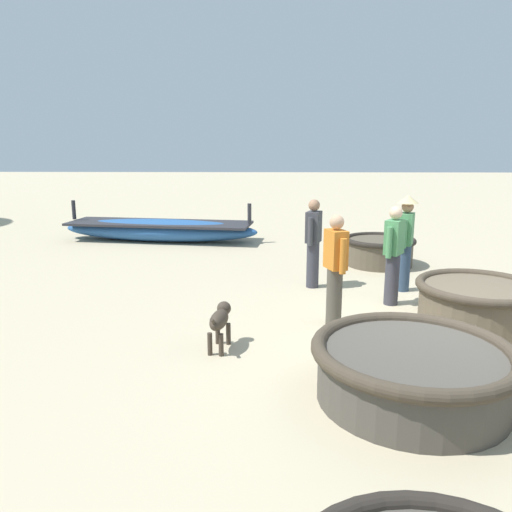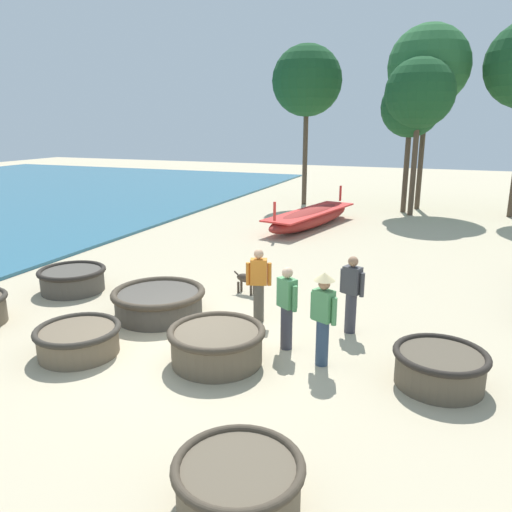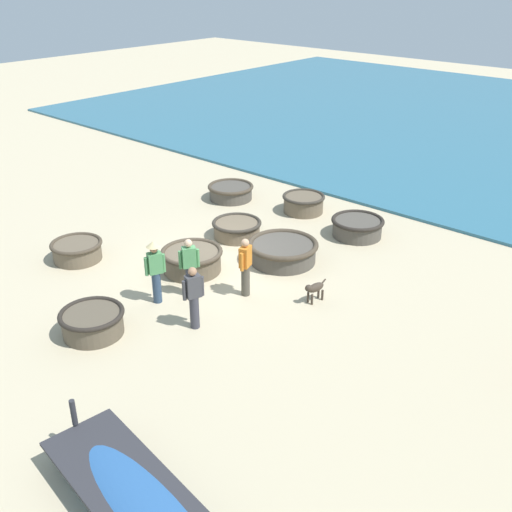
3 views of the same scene
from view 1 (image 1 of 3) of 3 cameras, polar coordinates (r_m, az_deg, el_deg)
name	(u,v)px [view 1 (image 1 of 3)]	position (r m, az deg, el deg)	size (l,w,h in m)	color
ground_plane	(458,341)	(7.07, 22.05, -9.01)	(80.00, 80.00, 0.00)	#BCAD8C
coracle_front_left	(478,302)	(7.63, 24.02, -4.87)	(1.71, 1.71, 0.64)	brown
coracle_nearest	(412,369)	(5.28, 17.42, -12.24)	(2.01, 2.01, 0.60)	#4C473F
coracle_center	(379,250)	(10.84, 13.90, 0.67)	(1.49, 1.49, 0.59)	brown
long_boat_red_hull	(160,229)	(13.44, -10.92, 3.01)	(1.93, 5.35, 1.03)	#285693
fisherman_by_coracle	(313,241)	(8.82, 6.56, 1.70)	(0.50, 0.32, 1.57)	#383842
fisherman_standing_left	(335,267)	(6.98, 9.04, -1.29)	(0.51, 0.32, 1.57)	#4C473D
fisherman_hauling	(406,237)	(8.89, 16.74, 2.13)	(0.50, 0.36, 1.67)	#2D425B
fisherman_with_hat	(393,253)	(8.09, 15.43, 0.32)	(0.46, 0.37, 1.57)	#383842
dog	(220,320)	(6.24, -4.14, -7.31)	(0.68, 0.28, 0.55)	#3D3328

